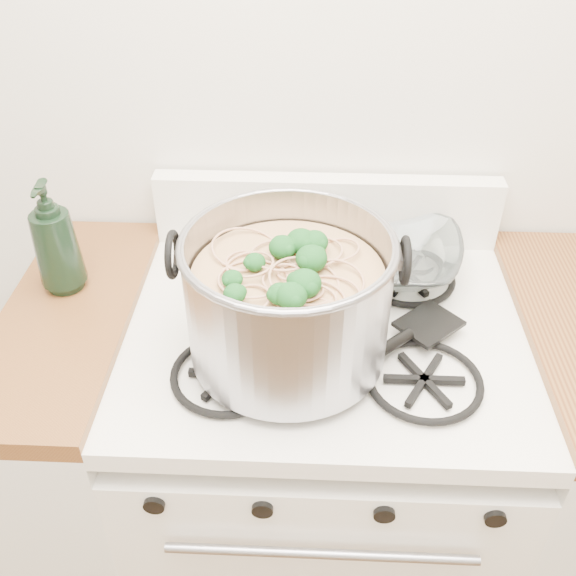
# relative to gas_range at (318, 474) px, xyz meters

# --- Properties ---
(gas_range) EXTENTS (0.76, 0.66, 0.92)m
(gas_range) POSITION_rel_gas_range_xyz_m (0.00, 0.00, 0.00)
(gas_range) COLOR white
(gas_range) RESTS_ON ground
(counter_left) EXTENTS (0.25, 0.65, 0.92)m
(counter_left) POSITION_rel_gas_range_xyz_m (-0.51, 0.00, 0.02)
(counter_left) COLOR silver
(counter_left) RESTS_ON ground
(stock_pot) EXTENTS (0.39, 0.36, 0.24)m
(stock_pot) POSITION_rel_gas_range_xyz_m (-0.07, -0.09, 0.60)
(stock_pot) COLOR #9899A0
(stock_pot) RESTS_ON gas_range
(spatula) EXTENTS (0.42, 0.42, 0.02)m
(spatula) POSITION_rel_gas_range_xyz_m (0.19, -0.01, 0.50)
(spatula) COLOR black
(spatula) RESTS_ON gas_range
(glass_bowl) EXTENTS (0.13, 0.13, 0.03)m
(glass_bowl) POSITION_rel_gas_range_xyz_m (0.13, 0.17, 0.50)
(glass_bowl) COLOR white
(glass_bowl) RESTS_ON gas_range
(bottle) EXTENTS (0.10, 0.10, 0.24)m
(bottle) POSITION_rel_gas_range_xyz_m (-0.53, 0.08, 0.60)
(bottle) COLOR black
(bottle) RESTS_ON counter_left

